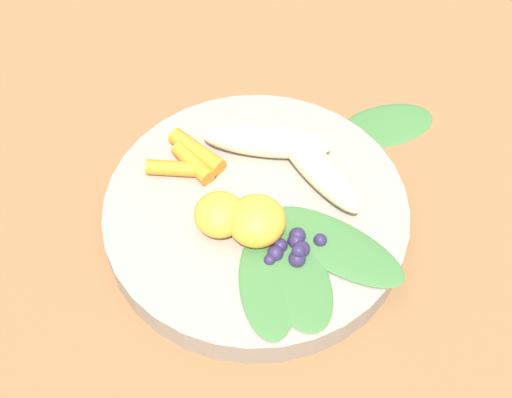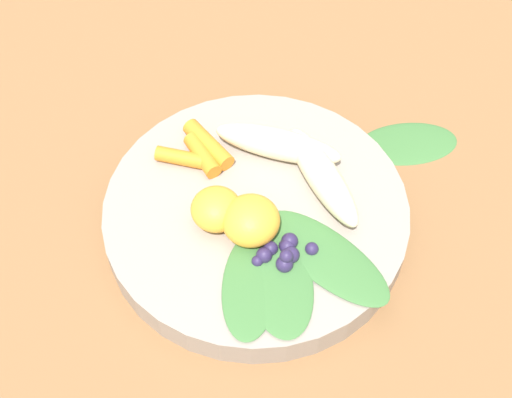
{
  "view_description": "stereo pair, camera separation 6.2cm",
  "coord_description": "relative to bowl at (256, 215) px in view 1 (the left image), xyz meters",
  "views": [
    {
      "loc": [
        0.29,
        0.22,
        0.54
      ],
      "look_at": [
        0.0,
        0.0,
        0.04
      ],
      "focal_mm": 49.3,
      "sensor_mm": 36.0,
      "label": 1
    },
    {
      "loc": [
        0.25,
        0.26,
        0.54
      ],
      "look_at": [
        0.0,
        0.0,
        0.04
      ],
      "focal_mm": 49.3,
      "sensor_mm": 36.0,
      "label": 2
    }
  ],
  "objects": [
    {
      "name": "banana_peeled_left",
      "position": [
        -0.06,
        -0.03,
        0.03
      ],
      "size": [
        0.08,
        0.12,
        0.03
      ],
      "primitive_type": "ellipsoid",
      "rotation": [
        0.0,
        0.0,
        5.22
      ],
      "color": "beige",
      "rests_on": "bowl"
    },
    {
      "name": "orange_segment_far",
      "position": [
        0.04,
        -0.01,
        0.03
      ],
      "size": [
        0.04,
        0.04,
        0.03
      ],
      "primitive_type": "ellipsoid",
      "color": "#F4A833",
      "rests_on": "bowl"
    },
    {
      "name": "carrot_mid_right",
      "position": [
        0.02,
        -0.08,
        0.02
      ],
      "size": [
        0.04,
        0.05,
        0.01
      ],
      "primitive_type": "cylinder",
      "rotation": [
        0.0,
        1.57,
        5.28
      ],
      "color": "orange",
      "rests_on": "bowl"
    },
    {
      "name": "carrot_mid_left",
      "position": [
        0.0,
        -0.07,
        0.02
      ],
      "size": [
        0.03,
        0.05,
        0.02
      ],
      "primitive_type": "cylinder",
      "rotation": [
        0.0,
        1.57,
        4.47
      ],
      "color": "orange",
      "rests_on": "bowl"
    },
    {
      "name": "banana_peeled_right",
      "position": [
        -0.06,
        0.03,
        0.03
      ],
      "size": [
        0.07,
        0.12,
        0.03
      ],
      "primitive_type": "ellipsoid",
      "rotation": [
        0.0,
        0.0,
        4.38
      ],
      "color": "beige",
      "rests_on": "bowl"
    },
    {
      "name": "orange_segment_near",
      "position": [
        0.02,
        0.02,
        0.03
      ],
      "size": [
        0.05,
        0.05,
        0.04
      ],
      "primitive_type": "ellipsoid",
      "color": "#F4A833",
      "rests_on": "bowl"
    },
    {
      "name": "kale_leaf_left",
      "position": [
        0.06,
        0.06,
        0.02
      ],
      "size": [
        0.11,
        0.1,
        0.01
      ],
      "primitive_type": "ellipsoid",
      "rotation": [
        0.0,
        0.0,
        7.01
      ],
      "color": "#3D7038",
      "rests_on": "bowl"
    },
    {
      "name": "ground_plane",
      "position": [
        0.0,
        0.0,
        -0.02
      ],
      "size": [
        2.4,
        2.4,
        0.0
      ],
      "primitive_type": "plane",
      "color": "brown"
    },
    {
      "name": "kale_leaf_rear",
      "position": [
        -0.01,
        0.08,
        0.02
      ],
      "size": [
        0.06,
        0.13,
        0.01
      ],
      "primitive_type": "ellipsoid",
      "rotation": [
        0.0,
        0.0,
        7.91
      ],
      "color": "#3D7038",
      "rests_on": "bowl"
    },
    {
      "name": "kale_leaf_stray",
      "position": [
        -0.18,
        0.04,
        -0.01
      ],
      "size": [
        0.12,
        0.1,
        0.01
      ],
      "primitive_type": "ellipsoid",
      "rotation": [
        0.0,
        0.0,
        2.52
      ],
      "color": "#3D7038",
      "rests_on": "ground_plane"
    },
    {
      "name": "kale_leaf_right",
      "position": [
        0.04,
        0.07,
        0.02
      ],
      "size": [
        0.11,
        0.13,
        0.01
      ],
      "primitive_type": "ellipsoid",
      "rotation": [
        0.0,
        0.0,
        7.23
      ],
      "color": "#3D7038",
      "rests_on": "bowl"
    },
    {
      "name": "bowl",
      "position": [
        0.0,
        0.0,
        0.0
      ],
      "size": [
        0.28,
        0.28,
        0.03
      ],
      "primitive_type": "cylinder",
      "color": "gray",
      "rests_on": "ground_plane"
    },
    {
      "name": "blueberry_pile",
      "position": [
        0.02,
        0.05,
        0.02
      ],
      "size": [
        0.05,
        0.04,
        0.02
      ],
      "color": "#2D234C",
      "rests_on": "bowl"
    },
    {
      "name": "carrot_front",
      "position": [
        -0.01,
        -0.08,
        0.02
      ],
      "size": [
        0.02,
        0.06,
        0.02
      ],
      "primitive_type": "cylinder",
      "rotation": [
        0.0,
        1.57,
        4.62
      ],
      "color": "orange",
      "rests_on": "bowl"
    }
  ]
}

